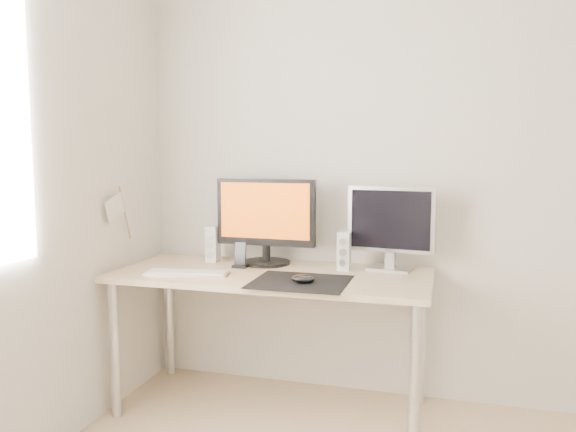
{
  "coord_description": "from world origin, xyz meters",
  "views": [
    {
      "loc": [
        -0.08,
        -1.3,
        1.33
      ],
      "look_at": [
        -0.87,
        1.48,
        1.01
      ],
      "focal_mm": 35.0,
      "sensor_mm": 36.0,
      "label": 1
    }
  ],
  "objects_px": {
    "speaker_right": "(344,251)",
    "keyboard": "(187,273)",
    "desk": "(272,287)",
    "second_monitor": "(391,224)",
    "main_monitor": "(266,218)",
    "speaker_left": "(213,244)",
    "phone_dock": "(240,260)",
    "mouse": "(303,279)"
  },
  "relations": [
    {
      "from": "speaker_right",
      "to": "keyboard",
      "type": "bearing_deg",
      "value": -156.97
    },
    {
      "from": "speaker_right",
      "to": "keyboard",
      "type": "height_order",
      "value": "speaker_right"
    },
    {
      "from": "desk",
      "to": "second_monitor",
      "type": "bearing_deg",
      "value": 20.99
    },
    {
      "from": "main_monitor",
      "to": "second_monitor",
      "type": "xyz_separation_m",
      "value": [
        0.67,
        0.03,
        -0.01
      ]
    },
    {
      "from": "second_monitor",
      "to": "keyboard",
      "type": "bearing_deg",
      "value": -158.42
    },
    {
      "from": "speaker_right",
      "to": "main_monitor",
      "type": "bearing_deg",
      "value": 175.17
    },
    {
      "from": "second_monitor",
      "to": "speaker_left",
      "type": "bearing_deg",
      "value": -177.67
    },
    {
      "from": "main_monitor",
      "to": "speaker_left",
      "type": "distance_m",
      "value": 0.35
    },
    {
      "from": "second_monitor",
      "to": "keyboard",
      "type": "distance_m",
      "value": 1.07
    },
    {
      "from": "speaker_right",
      "to": "phone_dock",
      "type": "xyz_separation_m",
      "value": [
        -0.54,
        -0.09,
        -0.06
      ]
    },
    {
      "from": "keyboard",
      "to": "mouse",
      "type": "bearing_deg",
      "value": -4.08
    },
    {
      "from": "second_monitor",
      "to": "speaker_left",
      "type": "xyz_separation_m",
      "value": [
        -0.98,
        -0.04,
        -0.14
      ]
    },
    {
      "from": "keyboard",
      "to": "second_monitor",
      "type": "bearing_deg",
      "value": 21.58
    },
    {
      "from": "mouse",
      "to": "phone_dock",
      "type": "height_order",
      "value": "phone_dock"
    },
    {
      "from": "desk",
      "to": "keyboard",
      "type": "distance_m",
      "value": 0.44
    },
    {
      "from": "keyboard",
      "to": "desk",
      "type": "bearing_deg",
      "value": 22.42
    },
    {
      "from": "second_monitor",
      "to": "phone_dock",
      "type": "bearing_deg",
      "value": -168.61
    },
    {
      "from": "keyboard",
      "to": "phone_dock",
      "type": "relative_size",
      "value": 3.2
    },
    {
      "from": "mouse",
      "to": "speaker_left",
      "type": "xyz_separation_m",
      "value": [
        -0.62,
        0.39,
        0.08
      ]
    },
    {
      "from": "main_monitor",
      "to": "keyboard",
      "type": "height_order",
      "value": "main_monitor"
    },
    {
      "from": "main_monitor",
      "to": "keyboard",
      "type": "relative_size",
      "value": 1.27
    },
    {
      "from": "mouse",
      "to": "speaker_left",
      "type": "distance_m",
      "value": 0.73
    },
    {
      "from": "mouse",
      "to": "speaker_left",
      "type": "height_order",
      "value": "speaker_left"
    },
    {
      "from": "keyboard",
      "to": "speaker_left",
      "type": "bearing_deg",
      "value": 91.27
    },
    {
      "from": "second_monitor",
      "to": "speaker_right",
      "type": "distance_m",
      "value": 0.28
    },
    {
      "from": "keyboard",
      "to": "phone_dock",
      "type": "xyz_separation_m",
      "value": [
        0.2,
        0.23,
        0.03
      ]
    },
    {
      "from": "main_monitor",
      "to": "phone_dock",
      "type": "height_order",
      "value": "main_monitor"
    },
    {
      "from": "keyboard",
      "to": "main_monitor",
      "type": "bearing_deg",
      "value": 49.22
    },
    {
      "from": "phone_dock",
      "to": "desk",
      "type": "bearing_deg",
      "value": -18.54
    },
    {
      "from": "second_monitor",
      "to": "phone_dock",
      "type": "height_order",
      "value": "second_monitor"
    },
    {
      "from": "desk",
      "to": "keyboard",
      "type": "bearing_deg",
      "value": -157.58
    },
    {
      "from": "second_monitor",
      "to": "phone_dock",
      "type": "distance_m",
      "value": 0.81
    },
    {
      "from": "desk",
      "to": "speaker_right",
      "type": "relative_size",
      "value": 7.94
    },
    {
      "from": "speaker_left",
      "to": "keyboard",
      "type": "distance_m",
      "value": 0.36
    },
    {
      "from": "main_monitor",
      "to": "phone_dock",
      "type": "bearing_deg",
      "value": -130.14
    },
    {
      "from": "main_monitor",
      "to": "keyboard",
      "type": "distance_m",
      "value": 0.53
    },
    {
      "from": "speaker_left",
      "to": "speaker_right",
      "type": "distance_m",
      "value": 0.75
    },
    {
      "from": "mouse",
      "to": "speaker_right",
      "type": "bearing_deg",
      "value": 70.28
    },
    {
      "from": "second_monitor",
      "to": "mouse",
      "type": "bearing_deg",
      "value": -130.08
    },
    {
      "from": "speaker_left",
      "to": "phone_dock",
      "type": "bearing_deg",
      "value": -29.17
    },
    {
      "from": "desk",
      "to": "speaker_left",
      "type": "xyz_separation_m",
      "value": [
        -0.4,
        0.18,
        0.18
      ]
    },
    {
      "from": "mouse",
      "to": "speaker_right",
      "type": "height_order",
      "value": "speaker_right"
    }
  ]
}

